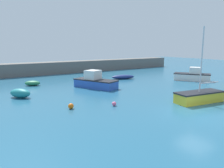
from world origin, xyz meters
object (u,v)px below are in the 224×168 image
fishing_dinghy_green (20,93)px  sailboat_tall_mast (199,96)px  mooring_buoy_pink (114,104)px  mooring_buoy_orange (71,106)px  dinghy_near_pier (32,83)px  motorboat_grey_hull (192,76)px  motorboat_with_cabin (95,82)px  rowboat_white_midwater (123,77)px

fishing_dinghy_green → sailboat_tall_mast: (12.75, -10.53, 0.09)m
sailboat_tall_mast → mooring_buoy_pink: (-6.89, 3.13, -0.34)m
mooring_buoy_pink → mooring_buoy_orange: 3.52m
dinghy_near_pier → mooring_buoy_pink: 13.70m
dinghy_near_pier → mooring_buoy_orange: size_ratio=4.83×
motorboat_grey_hull → motorboat_with_cabin: bearing=44.4°
dinghy_near_pier → fishing_dinghy_green: bearing=-83.7°
sailboat_tall_mast → dinghy_near_pier: sailboat_tall_mast is taller
rowboat_white_midwater → motorboat_with_cabin: motorboat_with_cabin is taller
motorboat_grey_hull → mooring_buoy_pink: size_ratio=13.86×
rowboat_white_midwater → mooring_buoy_orange: rowboat_white_midwater is taller
motorboat_grey_hull → fishing_dinghy_green: bearing=50.0°
motorboat_grey_hull → rowboat_white_midwater: bearing=14.7°
fishing_dinghy_green → mooring_buoy_orange: bearing=-14.0°
fishing_dinghy_green → dinghy_near_pier: size_ratio=1.14×
motorboat_grey_hull → mooring_buoy_orange: motorboat_grey_hull is taller
sailboat_tall_mast → mooring_buoy_orange: 11.08m
rowboat_white_midwater → motorboat_with_cabin: 7.66m
dinghy_near_pier → motorboat_with_cabin: size_ratio=0.38×
fishing_dinghy_green → rowboat_white_midwater: (15.20, 4.05, -0.12)m
fishing_dinghy_green → motorboat_with_cabin: size_ratio=0.43×
fishing_dinghy_green → motorboat_grey_hull: motorboat_grey_hull is taller
rowboat_white_midwater → motorboat_with_cabin: size_ratio=0.64×
fishing_dinghy_green → motorboat_grey_hull: 22.75m
rowboat_white_midwater → sailboat_tall_mast: bearing=100.4°
motorboat_grey_hull → mooring_buoy_orange: bearing=66.7°
fishing_dinghy_green → mooring_buoy_pink: fishing_dinghy_green is taller
mooring_buoy_orange → rowboat_white_midwater: bearing=39.0°
fishing_dinghy_green → dinghy_near_pier: (2.57, 5.90, -0.12)m
sailboat_tall_mast → motorboat_with_cabin: sailboat_tall_mast is taller
motorboat_with_cabin → dinghy_near_pier: bearing=-155.4°
sailboat_tall_mast → motorboat_grey_hull: size_ratio=1.29×
fishing_dinghy_green → sailboat_tall_mast: bearing=14.0°
fishing_dinghy_green → mooring_buoy_orange: fishing_dinghy_green is taller
motorboat_with_cabin → mooring_buoy_pink: (-2.59, -7.86, -0.53)m
motorboat_with_cabin → mooring_buoy_pink: size_ratio=15.44×
dinghy_near_pier → motorboat_with_cabin: (5.88, -5.44, 0.40)m
dinghy_near_pier → mooring_buoy_pink: dinghy_near_pier is taller
fishing_dinghy_green → mooring_buoy_pink: 9.44m
rowboat_white_midwater → dinghy_near_pier: size_ratio=1.70×
rowboat_white_midwater → mooring_buoy_pink: bearing=70.7°
motorboat_with_cabin → sailboat_tall_mast: bearing=-1.2°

